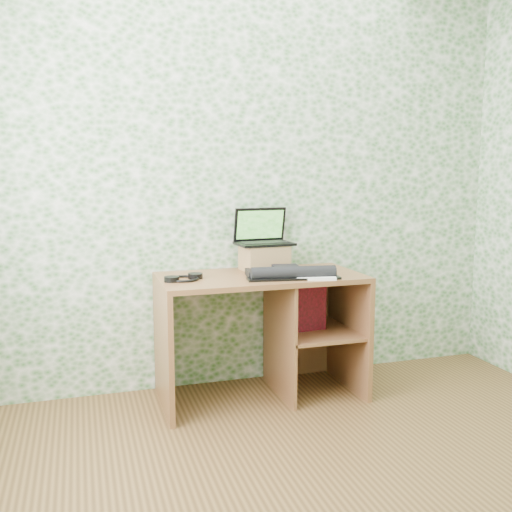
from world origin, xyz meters
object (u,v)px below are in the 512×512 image
object	(u,v)px
desk	(271,317)
notepad	(315,274)
riser	(264,258)
laptop	(263,236)
keyboard	(289,273)

from	to	relation	value
desk	notepad	xyz separation A→B (m)	(0.22, -0.15, 0.28)
riser	desk	bearing A→B (deg)	-86.64
riser	laptop	size ratio (longest dim) A/B	0.76
keyboard	notepad	bearing A→B (deg)	7.17
riser	notepad	bearing A→B (deg)	-48.89
notepad	riser	bearing A→B (deg)	150.85
keyboard	riser	bearing A→B (deg)	112.71
riser	laptop	xyz separation A→B (m)	(0.00, 0.04, 0.13)
desk	riser	xyz separation A→B (m)	(-0.01, 0.12, 0.35)
laptop	keyboard	bearing A→B (deg)	-80.74
riser	laptop	distance (m)	0.14
keyboard	notepad	xyz separation A→B (m)	(0.16, -0.00, -0.02)
desk	riser	distance (m)	0.37
riser	notepad	distance (m)	0.36
laptop	notepad	size ratio (longest dim) A/B	1.10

